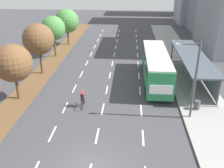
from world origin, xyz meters
TOP-DOWN VIEW (x-y plane):
  - median_strip at (-8.30, 20.00)m, footprint 2.60×52.00m
  - sidewalk_right at (9.25, 20.00)m, footprint 4.50×52.00m
  - lane_divider_left at (-3.50, 17.92)m, footprint 0.14×46.83m
  - lane_divider_center at (0.00, 17.92)m, footprint 0.14×46.83m
  - lane_divider_right at (3.50, 17.92)m, footprint 0.14×46.83m
  - bus_shelter at (9.53, 15.06)m, footprint 2.90×13.44m
  - bus at (5.25, 14.36)m, footprint 2.54×11.29m
  - cyclist at (-1.89, 8.03)m, footprint 0.46×1.82m
  - median_tree_second at (-8.41, 9.04)m, footprint 3.55×3.55m
  - median_tree_third at (-8.24, 15.63)m, footprint 3.63×3.63m
  - median_tree_fourth at (-8.43, 22.22)m, footprint 3.38×3.38m
  - median_tree_fifth at (-8.08, 28.82)m, footprint 3.87×3.87m
  - streetlight at (7.42, 6.74)m, footprint 1.91×0.24m
  - trash_bin at (8.45, 8.06)m, footprint 0.52×0.52m

SIDE VIEW (x-z plane):
  - lane_divider_left at x=-3.50m, z-range 0.00..0.01m
  - lane_divider_center at x=0.00m, z-range 0.00..0.01m
  - lane_divider_right at x=3.50m, z-range 0.00..0.01m
  - median_strip at x=-8.30m, z-range 0.00..0.12m
  - sidewalk_right at x=9.25m, z-range 0.00..0.15m
  - trash_bin at x=8.45m, z-range 0.15..1.00m
  - cyclist at x=-1.89m, z-range -0.06..1.65m
  - bus_shelter at x=9.53m, z-range 0.43..3.29m
  - bus at x=5.25m, z-range 0.38..3.75m
  - median_tree_second at x=-8.41m, z-range 1.04..6.46m
  - streetlight at x=7.42m, z-range 0.64..7.14m
  - median_tree_fifth at x=-8.08m, z-range 1.09..6.91m
  - median_tree_fourth at x=-8.43m, z-range 1.30..7.08m
  - median_tree_third at x=-8.24m, z-range 1.30..7.31m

